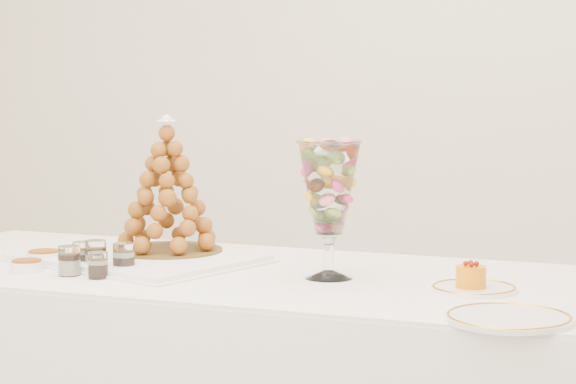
% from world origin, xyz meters
% --- Properties ---
extents(lace_tray, '(0.69, 0.59, 0.02)m').
position_xyz_m(lace_tray, '(-0.40, 0.13, 0.78)').
color(lace_tray, white).
rests_on(lace_tray, buffet_table).
extents(macaron_vase, '(0.16, 0.16, 0.34)m').
position_xyz_m(macaron_vase, '(0.16, 0.10, 1.00)').
color(macaron_vase, white).
rests_on(macaron_vase, buffet_table).
extents(cake_plate, '(0.20, 0.20, 0.01)m').
position_xyz_m(cake_plate, '(0.53, 0.08, 0.78)').
color(cake_plate, white).
rests_on(cake_plate, buffet_table).
extents(spare_plate, '(0.26, 0.26, 0.01)m').
position_xyz_m(spare_plate, '(0.67, -0.21, 0.78)').
color(spare_plate, white).
rests_on(spare_plate, buffet_table).
extents(verrine_a, '(0.06, 0.06, 0.07)m').
position_xyz_m(verrine_a, '(-0.49, -0.00, 0.81)').
color(verrine_a, white).
rests_on(verrine_a, buffet_table).
extents(verrine_b, '(0.06, 0.06, 0.07)m').
position_xyz_m(verrine_b, '(-0.44, -0.01, 0.81)').
color(verrine_b, white).
rests_on(verrine_b, buffet_table).
extents(verrine_c, '(0.06, 0.06, 0.08)m').
position_xyz_m(verrine_c, '(-0.35, -0.03, 0.81)').
color(verrine_c, white).
rests_on(verrine_c, buffet_table).
extents(verrine_d, '(0.06, 0.06, 0.07)m').
position_xyz_m(verrine_d, '(-0.45, -0.12, 0.81)').
color(verrine_d, white).
rests_on(verrine_d, buffet_table).
extents(verrine_e, '(0.06, 0.06, 0.07)m').
position_xyz_m(verrine_e, '(-0.37, -0.12, 0.81)').
color(verrine_e, white).
rests_on(verrine_e, buffet_table).
extents(ramekin_back, '(0.09, 0.09, 0.03)m').
position_xyz_m(ramekin_back, '(-0.62, 0.02, 0.79)').
color(ramekin_back, white).
rests_on(ramekin_back, buffet_table).
extents(ramekin_front, '(0.09, 0.09, 0.03)m').
position_xyz_m(ramekin_front, '(-0.59, -0.11, 0.79)').
color(ramekin_front, white).
rests_on(ramekin_front, buffet_table).
extents(croquembouche, '(0.30, 0.30, 0.37)m').
position_xyz_m(croquembouche, '(-0.35, 0.21, 0.98)').
color(croquembouche, brown).
rests_on(croquembouche, lace_tray).
extents(mousse_cake, '(0.07, 0.07, 0.06)m').
position_xyz_m(mousse_cake, '(0.53, 0.07, 0.81)').
color(mousse_cake, orange).
rests_on(mousse_cake, cake_plate).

